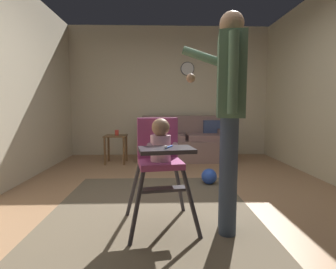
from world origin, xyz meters
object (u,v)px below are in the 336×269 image
object	(u,v)px
sippy_cup	(117,133)
wall_clock	(187,69)
toy_ball	(209,176)
couch	(185,142)
adult_standing	(229,110)
high_chair	(160,152)
side_table	(116,143)

from	to	relation	value
sippy_cup	wall_clock	world-z (taller)	wall_clock
toy_ball	sippy_cup	world-z (taller)	sippy_cup
couch	adult_standing	size ratio (longest dim) A/B	0.98
sippy_cup	wall_clock	xyz separation A→B (m)	(1.38, 0.83, 1.28)
adult_standing	high_chair	bearing A→B (deg)	-0.40
wall_clock	adult_standing	bearing A→B (deg)	-90.53
wall_clock	side_table	bearing A→B (deg)	-149.50
high_chair	toy_ball	xyz separation A→B (m)	(0.66, 1.22, -0.56)
couch	high_chair	world-z (taller)	high_chair
toy_ball	wall_clock	xyz separation A→B (m)	(-0.08, 2.19, 1.74)
adult_standing	sippy_cup	distance (m)	3.04
toy_ball	side_table	world-z (taller)	side_table
side_table	adult_standing	bearing A→B (deg)	-62.99
couch	toy_ball	distance (m)	1.73
toy_ball	side_table	xyz separation A→B (m)	(-1.48, 1.36, 0.28)
toy_ball	sippy_cup	bearing A→B (deg)	136.99
high_chair	side_table	distance (m)	2.72
adult_standing	toy_ball	world-z (taller)	adult_standing
adult_standing	sippy_cup	size ratio (longest dim) A/B	17.78
adult_standing	side_table	size ratio (longest dim) A/B	3.42
toy_ball	side_table	distance (m)	2.03
adult_standing	side_table	world-z (taller)	adult_standing
high_chair	side_table	size ratio (longest dim) A/B	1.83
high_chair	toy_ball	size ratio (longest dim) A/B	4.54
adult_standing	toy_ball	bearing A→B (deg)	-83.96
high_chair	toy_ball	distance (m)	1.50
sippy_cup	wall_clock	size ratio (longest dim) A/B	0.35
high_chair	adult_standing	xyz separation A→B (m)	(0.55, -0.11, 0.35)
adult_standing	toy_ball	size ratio (longest dim) A/B	8.48
adult_standing	wall_clock	world-z (taller)	wall_clock
high_chair	toy_ball	world-z (taller)	high_chair
sippy_cup	adult_standing	bearing A→B (deg)	-63.36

